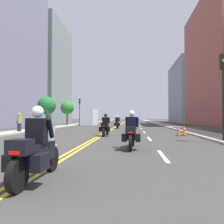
{
  "coord_description": "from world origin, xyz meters",
  "views": [
    {
      "loc": [
        2.32,
        0.39,
        1.35
      ],
      "look_at": [
        0.96,
        14.61,
        1.71
      ],
      "focal_mm": 34.15,
      "sensor_mm": 36.0,
      "label": 1
    }
  ],
  "objects": [
    {
      "name": "motorcycle_0",
      "position": [
        0.28,
        4.7,
        0.64
      ],
      "size": [
        0.77,
        2.18,
        1.6
      ],
      "rotation": [
        0.0,
        0.0,
        -0.01
      ],
      "color": "black",
      "rests_on": "ground"
    },
    {
      "name": "motorcycle_2",
      "position": [
        0.36,
        15.74,
        0.65
      ],
      "size": [
        0.78,
        2.18,
        1.64
      ],
      "rotation": [
        0.0,
        0.0,
        -0.04
      ],
      "color": "black",
      "rests_on": "ground"
    },
    {
      "name": "building_right_1",
      "position": [
        17.34,
        37.57,
        10.49
      ],
      "size": [
        7.66,
        19.32,
        20.98
      ],
      "color": "#944A3F",
      "rests_on": "ground"
    },
    {
      "name": "pedestrian_2",
      "position": [
        -7.54,
        18.14,
        0.89
      ],
      "size": [
        0.31,
        0.51,
        1.72
      ],
      "rotation": [
        0.0,
        0.0,
        4.44
      ],
      "color": "#222532",
      "rests_on": "ground"
    },
    {
      "name": "building_right_2",
      "position": [
        16.9,
        59.12,
        8.01
      ],
      "size": [
        6.78,
        18.69,
        16.01
      ],
      "color": "slate",
      "rests_on": "ground"
    },
    {
      "name": "lane_dashes_white",
      "position": [
        3.38,
        29.0,
        0.0
      ],
      "size": [
        0.14,
        56.4,
        0.01
      ],
      "color": "silver",
      "rests_on": "ground"
    },
    {
      "name": "motorcycle_4",
      "position": [
        0.48,
        26.35,
        0.65
      ],
      "size": [
        0.76,
        2.19,
        1.6
      ],
      "rotation": [
        0.0,
        0.0,
        -0.01
      ],
      "color": "black",
      "rests_on": "ground"
    },
    {
      "name": "centreline_yellow_outer",
      "position": [
        0.12,
        48.0,
        0.0
      ],
      "size": [
        0.12,
        132.0,
        0.01
      ],
      "primitive_type": "cube",
      "color": "yellow",
      "rests_on": "ground"
    },
    {
      "name": "sidewalk_right",
      "position": [
        7.84,
        48.0,
        0.06
      ],
      "size": [
        2.16,
        144.0,
        0.12
      ],
      "primitive_type": "cube",
      "color": "gray",
      "rests_on": "ground"
    },
    {
      "name": "traffic_cone_1",
      "position": [
        6.11,
        16.44,
        0.39
      ],
      "size": [
        0.37,
        0.37,
        0.8
      ],
      "color": "black",
      "rests_on": "ground"
    },
    {
      "name": "motorcycle_3",
      "position": [
        2.22,
        21.16,
        0.65
      ],
      "size": [
        0.76,
        2.11,
        1.59
      ],
      "rotation": [
        0.0,
        0.0,
        -0.01
      ],
      "color": "black",
      "rests_on": "ground"
    },
    {
      "name": "traffic_cone_0",
      "position": [
        5.66,
        16.35,
        0.38
      ],
      "size": [
        0.33,
        0.33,
        0.76
      ],
      "color": "black",
      "rests_on": "ground"
    },
    {
      "name": "ground_plane",
      "position": [
        0.0,
        48.0,
        0.0
      ],
      "size": [
        264.0,
        264.0,
        0.0
      ],
      "primitive_type": "plane",
      "color": "#393636"
    },
    {
      "name": "traffic_light_far",
      "position": [
        -7.15,
        37.9,
        3.24
      ],
      "size": [
        0.28,
        0.38,
        4.69
      ],
      "color": "black",
      "rests_on": "ground"
    },
    {
      "name": "traffic_light_near",
      "position": [
        7.15,
        12.24,
        3.27
      ],
      "size": [
        0.28,
        0.38,
        4.74
      ],
      "color": "black",
      "rests_on": "ground"
    },
    {
      "name": "street_tree_0",
      "position": [
        -8.13,
        25.53,
        2.78
      ],
      "size": [
        2.21,
        2.21,
        3.91
      ],
      "color": "#4C3A23",
      "rests_on": "ground"
    },
    {
      "name": "building_left_2",
      "position": [
        -16.84,
        47.95,
        11.56
      ],
      "size": [
        6.66,
        14.23,
        23.11
      ],
      "color": "gray",
      "rests_on": "ground"
    },
    {
      "name": "centreline_yellow_inner",
      "position": [
        -0.12,
        48.0,
        0.0
      ],
      "size": [
        0.12,
        132.0,
        0.01
      ],
      "primitive_type": "cube",
      "color": "yellow",
      "rests_on": "ground"
    },
    {
      "name": "street_tree_1",
      "position": [
        -8.0,
        33.33,
        2.85
      ],
      "size": [
        2.09,
        2.09,
        3.92
      ],
      "color": "#493524",
      "rests_on": "ground"
    },
    {
      "name": "sidewalk_left",
      "position": [
        -7.84,
        48.0,
        0.06
      ],
      "size": [
        2.16,
        144.0,
        0.12
      ],
      "primitive_type": "cube",
      "color": "#9D9E8F",
      "rests_on": "ground"
    },
    {
      "name": "parked_truck",
      "position": [
        -5.35,
        38.46,
        1.27
      ],
      "size": [
        2.2,
        6.5,
        2.8
      ],
      "color": "beige",
      "rests_on": "ground"
    },
    {
      "name": "motorcycle_1",
      "position": [
        2.29,
        9.57,
        0.67
      ],
      "size": [
        0.78,
        2.28,
        1.65
      ],
      "rotation": [
        0.0,
        0.0,
        -0.06
      ],
      "color": "black",
      "rests_on": "ground"
    }
  ]
}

